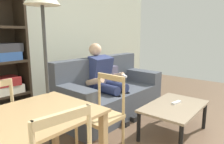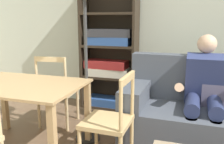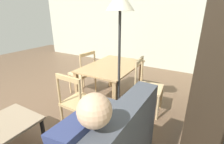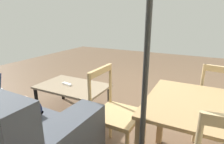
{
  "view_description": "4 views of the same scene",
  "coord_description": "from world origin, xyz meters",
  "px_view_note": "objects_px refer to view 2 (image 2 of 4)",
  "views": [
    {
      "loc": [
        -1.7,
        -0.22,
        1.38
      ],
      "look_at": [
        0.85,
        1.88,
        0.74
      ],
      "focal_mm": 32.55,
      "sensor_mm": 36.0,
      "label": 1
    },
    {
      "loc": [
        0.55,
        -0.71,
        1.36
      ],
      "look_at": [
        -0.09,
        1.32,
        0.9
      ],
      "focal_mm": 38.76,
      "sensor_mm": 36.0,
      "label": 2
    },
    {
      "loc": [
        1.39,
        2.64,
        1.63
      ],
      "look_at": [
        -1.03,
        1.26,
        0.6
      ],
      "focal_mm": 25.82,
      "sensor_mm": 36.0,
      "label": 3
    },
    {
      "loc": [
        -0.79,
        2.69,
        1.37
      ],
      "look_at": [
        -0.09,
        1.32,
        0.9
      ],
      "focal_mm": 29.07,
      "sensor_mm": 36.0,
      "label": 4
    }
  ],
  "objects_px": {
    "couch": "(213,116)",
    "person_lounging": "(204,91)",
    "dining_table": "(22,95)",
    "bookshelf": "(109,54)",
    "dining_chair_near_wall": "(57,92)",
    "dining_chair_facing_couch": "(110,122)"
  },
  "relations": [
    {
      "from": "couch",
      "to": "person_lounging",
      "type": "xyz_separation_m",
      "value": [
        -0.11,
        -0.0,
        0.27
      ]
    },
    {
      "from": "couch",
      "to": "dining_table",
      "type": "height_order",
      "value": "couch"
    },
    {
      "from": "bookshelf",
      "to": "dining_chair_near_wall",
      "type": "xyz_separation_m",
      "value": [
        -0.43,
        -0.85,
        -0.4
      ]
    },
    {
      "from": "person_lounging",
      "to": "dining_chair_near_wall",
      "type": "xyz_separation_m",
      "value": [
        -1.77,
        0.0,
        -0.17
      ]
    },
    {
      "from": "bookshelf",
      "to": "dining_chair_facing_couch",
      "type": "height_order",
      "value": "bookshelf"
    },
    {
      "from": "dining_chair_near_wall",
      "to": "dining_table",
      "type": "bearing_deg",
      "value": -90.23
    },
    {
      "from": "dining_chair_near_wall",
      "to": "dining_chair_facing_couch",
      "type": "xyz_separation_m",
      "value": [
        0.94,
        -0.69,
        -0.01
      ]
    },
    {
      "from": "dining_table",
      "to": "dining_chair_facing_couch",
      "type": "bearing_deg",
      "value": -0.05
    },
    {
      "from": "dining_table",
      "to": "dining_chair_facing_couch",
      "type": "height_order",
      "value": "dining_chair_facing_couch"
    },
    {
      "from": "couch",
      "to": "dining_chair_near_wall",
      "type": "xyz_separation_m",
      "value": [
        -1.88,
        0.0,
        0.1
      ]
    },
    {
      "from": "couch",
      "to": "dining_chair_facing_couch",
      "type": "bearing_deg",
      "value": -143.98
    },
    {
      "from": "bookshelf",
      "to": "dining_table",
      "type": "distance_m",
      "value": 1.62
    },
    {
      "from": "person_lounging",
      "to": "dining_chair_near_wall",
      "type": "bearing_deg",
      "value": 179.86
    },
    {
      "from": "couch",
      "to": "dining_chair_facing_couch",
      "type": "relative_size",
      "value": 2.13
    },
    {
      "from": "person_lounging",
      "to": "dining_chair_facing_couch",
      "type": "bearing_deg",
      "value": -140.64
    },
    {
      "from": "person_lounging",
      "to": "dining_chair_facing_couch",
      "type": "distance_m",
      "value": 1.09
    },
    {
      "from": "person_lounging",
      "to": "dining_chair_facing_couch",
      "type": "height_order",
      "value": "person_lounging"
    },
    {
      "from": "couch",
      "to": "dining_table",
      "type": "distance_m",
      "value": 2.02
    },
    {
      "from": "couch",
      "to": "person_lounging",
      "type": "distance_m",
      "value": 0.29
    },
    {
      "from": "person_lounging",
      "to": "bookshelf",
      "type": "height_order",
      "value": "bookshelf"
    },
    {
      "from": "bookshelf",
      "to": "dining_chair_near_wall",
      "type": "relative_size",
      "value": 2.09
    },
    {
      "from": "couch",
      "to": "bookshelf",
      "type": "relative_size",
      "value": 0.98
    }
  ]
}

